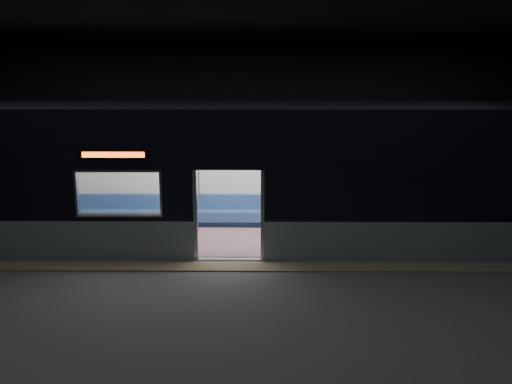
{
  "coord_description": "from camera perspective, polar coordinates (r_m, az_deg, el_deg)",
  "views": [
    {
      "loc": [
        0.7,
        -10.42,
        4.24
      ],
      "look_at": [
        0.58,
        2.3,
        1.27
      ],
      "focal_mm": 38.0,
      "sensor_mm": 36.0,
      "label": 1
    }
  ],
  "objects": [
    {
      "name": "handbag",
      "position": [
        14.78,
        16.68,
        -1.36
      ],
      "size": [
        0.3,
        0.27,
        0.14
      ],
      "primitive_type": "cube",
      "rotation": [
        0.0,
        0.0,
        0.09
      ],
      "color": "black",
      "rests_on": "passenger"
    },
    {
      "name": "transit_map",
      "position": [
        15.16,
        17.0,
        2.09
      ],
      "size": [
        1.02,
        0.03,
        0.66
      ],
      "primitive_type": "cube",
      "color": "white",
      "rests_on": "metro_car"
    },
    {
      "name": "station_envelope",
      "position": [
        10.46,
        -3.37,
        9.98
      ],
      "size": [
        24.0,
        14.0,
        5.0
      ],
      "color": "black",
      "rests_on": "station_floor"
    },
    {
      "name": "passenger",
      "position": [
        14.95,
        16.31,
        -0.72
      ],
      "size": [
        0.42,
        0.69,
        1.36
      ],
      "rotation": [
        0.0,
        0.0,
        0.15
      ],
      "color": "black",
      "rests_on": "metro_car"
    },
    {
      "name": "tactile_strip",
      "position": [
        11.77,
        -2.95,
        -7.89
      ],
      "size": [
        22.8,
        0.5,
        0.03
      ],
      "primitive_type": "cube",
      "color": "#8C7F59",
      "rests_on": "station_floor"
    },
    {
      "name": "station_floor",
      "position": [
        11.27,
        -3.12,
        -8.99
      ],
      "size": [
        24.0,
        14.0,
        0.01
      ],
      "primitive_type": "cube",
      "color": "#47494C",
      "rests_on": "ground"
    },
    {
      "name": "metro_car",
      "position": [
        13.2,
        -2.54,
        2.69
      ],
      "size": [
        18.0,
        3.04,
        3.35
      ],
      "color": "gray",
      "rests_on": "station_floor"
    }
  ]
}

